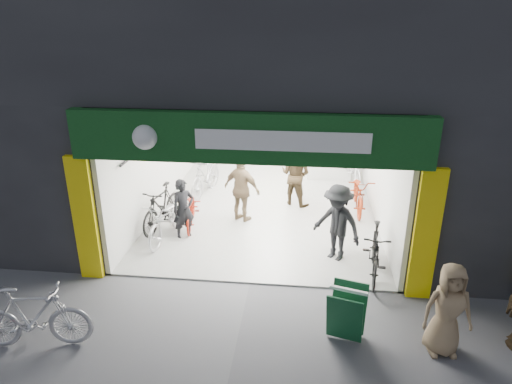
% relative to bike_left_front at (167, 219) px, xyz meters
% --- Properties ---
extents(ground, '(60.00, 60.00, 0.00)m').
position_rel_bike_left_front_xyz_m(ground, '(2.19, -1.75, -0.50)').
color(ground, '#56565B').
rests_on(ground, ground).
extents(building, '(17.00, 10.27, 8.00)m').
position_rel_bike_left_front_xyz_m(building, '(3.10, 3.23, 3.81)').
color(building, '#232326').
rests_on(building, ground).
extents(bike_left_front, '(0.90, 1.99, 1.01)m').
position_rel_bike_left_front_xyz_m(bike_left_front, '(0.00, 0.00, 0.00)').
color(bike_left_front, silver).
rests_on(bike_left_front, ground).
extents(bike_left_midfront, '(0.89, 1.91, 1.11)m').
position_rel_bike_left_front_xyz_m(bike_left_midfront, '(-0.31, 0.59, 0.05)').
color(bike_left_midfront, black).
rests_on(bike_left_midfront, ground).
extents(bike_left_midback, '(0.82, 1.72, 0.87)m').
position_rel_bike_left_front_xyz_m(bike_left_midback, '(0.39, 0.76, -0.07)').
color(bike_left_midback, maroon).
rests_on(bike_left_midback, ground).
extents(bike_left_back, '(0.94, 2.07, 1.20)m').
position_rel_bike_left_front_xyz_m(bike_left_back, '(0.31, 2.89, 0.10)').
color(bike_left_back, '#A3A3A8').
rests_on(bike_left_back, ground).
extents(bike_right_front, '(0.73, 1.86, 1.09)m').
position_rel_bike_left_front_xyz_m(bike_right_front, '(4.69, -1.15, 0.04)').
color(bike_right_front, black).
rests_on(bike_right_front, ground).
extents(bike_right_mid, '(0.70, 1.95, 1.02)m').
position_rel_bike_left_front_xyz_m(bike_right_mid, '(4.69, 2.20, 0.01)').
color(bike_right_mid, maroon).
rests_on(bike_right_mid, ground).
extents(bike_right_back, '(0.86, 1.99, 1.15)m').
position_rel_bike_left_front_xyz_m(bike_right_back, '(4.69, 4.20, 0.07)').
color(bike_right_back, silver).
rests_on(bike_right_back, ground).
extents(parked_bike, '(1.92, 0.82, 1.12)m').
position_rel_bike_left_front_xyz_m(parked_bike, '(-1.03, -3.92, 0.05)').
color(parked_bike, silver).
rests_on(parked_bike, ground).
extents(customer_a, '(0.65, 0.61, 1.49)m').
position_rel_bike_left_front_xyz_m(customer_a, '(0.39, 0.09, 0.24)').
color(customer_a, black).
rests_on(customer_a, ground).
extents(customer_b, '(1.09, 1.00, 1.81)m').
position_rel_bike_left_front_xyz_m(customer_b, '(2.96, 2.43, 0.40)').
color(customer_b, '#372A19').
rests_on(customer_b, ground).
extents(customer_c, '(1.30, 1.19, 1.75)m').
position_rel_bike_left_front_xyz_m(customer_c, '(3.94, -0.57, 0.37)').
color(customer_c, black).
rests_on(customer_c, ground).
extents(customer_d, '(1.13, 0.86, 1.79)m').
position_rel_bike_left_front_xyz_m(customer_d, '(1.64, 1.16, 0.39)').
color(customer_d, '#7D6549').
rests_on(customer_d, ground).
extents(pedestrian_near, '(0.81, 0.56, 1.58)m').
position_rel_bike_left_front_xyz_m(pedestrian_near, '(5.49, -3.34, 0.29)').
color(pedestrian_near, '#8E7352').
rests_on(pedestrian_near, ground).
extents(sandwich_board, '(0.72, 0.73, 0.91)m').
position_rel_bike_left_front_xyz_m(sandwich_board, '(3.98, -3.15, -0.01)').
color(sandwich_board, '#104323').
rests_on(sandwich_board, ground).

